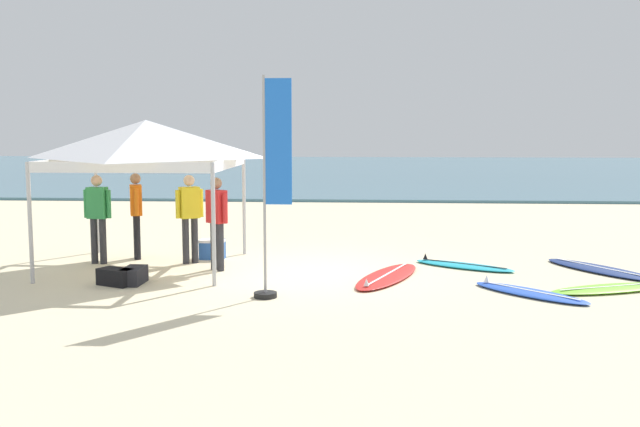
# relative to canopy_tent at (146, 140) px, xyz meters

# --- Properties ---
(ground_plane) EXTENTS (80.00, 80.00, 0.00)m
(ground_plane) POSITION_rel_canopy_tent_xyz_m (3.00, -0.33, -2.39)
(ground_plane) COLOR beige
(sea) EXTENTS (80.00, 36.00, 0.10)m
(sea) POSITION_rel_canopy_tent_xyz_m (3.00, 30.18, -2.34)
(sea) COLOR teal
(sea) RESTS_ON ground
(canopy_tent) EXTENTS (3.22, 3.22, 2.75)m
(canopy_tent) POSITION_rel_canopy_tent_xyz_m (0.00, 0.00, 0.00)
(canopy_tent) COLOR #B7B7BC
(canopy_tent) RESTS_ON ground
(surfboard_cyan) EXTENTS (1.96, 1.50, 0.19)m
(surfboard_cyan) POSITION_rel_canopy_tent_xyz_m (5.89, 0.34, -2.35)
(surfboard_cyan) COLOR #23B2CC
(surfboard_cyan) RESTS_ON ground
(surfboard_blue) EXTENTS (1.82, 1.85, 0.19)m
(surfboard_blue) POSITION_rel_canopy_tent_xyz_m (6.63, -1.91, -2.35)
(surfboard_blue) COLOR blue
(surfboard_blue) RESTS_ON ground
(surfboard_navy) EXTENTS (1.89, 2.44, 0.19)m
(surfboard_navy) POSITION_rel_canopy_tent_xyz_m (8.35, 0.10, -2.35)
(surfboard_navy) COLOR navy
(surfboard_navy) RESTS_ON ground
(surfboard_red) EXTENTS (1.53, 2.62, 0.19)m
(surfboard_red) POSITION_rel_canopy_tent_xyz_m (4.43, -0.76, -2.35)
(surfboard_red) COLOR red
(surfboard_red) RESTS_ON ground
(surfboard_lime) EXTENTS (2.30, 1.37, 0.19)m
(surfboard_lime) POSITION_rel_canopy_tent_xyz_m (8.01, -1.52, -2.35)
(surfboard_lime) COLOR #7AD12D
(surfboard_lime) RESTS_ON ground
(person_green) EXTENTS (0.55, 0.26, 1.71)m
(person_green) POSITION_rel_canopy_tent_xyz_m (-1.07, 0.30, -1.40)
(person_green) COLOR #2D2D33
(person_green) RESTS_ON ground
(person_yellow) EXTENTS (0.48, 0.38, 1.71)m
(person_yellow) POSITION_rel_canopy_tent_xyz_m (0.68, 0.45, -1.40)
(person_yellow) COLOR #2D2D33
(person_yellow) RESTS_ON ground
(person_orange) EXTENTS (0.33, 0.52, 1.71)m
(person_orange) POSITION_rel_canopy_tent_xyz_m (-0.50, 0.86, -1.40)
(person_orange) COLOR black
(person_orange) RESTS_ON ground
(person_red) EXTENTS (0.45, 0.40, 1.71)m
(person_red) POSITION_rel_canopy_tent_xyz_m (1.34, -0.22, -1.40)
(person_red) COLOR #2D2D33
(person_red) RESTS_ON ground
(banner_flag) EXTENTS (0.60, 0.36, 3.40)m
(banner_flag) POSITION_rel_canopy_tent_xyz_m (2.62, -2.34, -0.81)
(banner_flag) COLOR #99999E
(banner_flag) RESTS_ON ground
(gear_bag_near_tent) EXTENTS (0.34, 0.61, 0.28)m
(gear_bag_near_tent) POSITION_rel_canopy_tent_xyz_m (0.16, -1.49, -2.25)
(gear_bag_near_tent) COLOR #232328
(gear_bag_near_tent) RESTS_ON ground
(gear_bag_by_pole) EXTENTS (0.68, 0.55, 0.28)m
(gear_bag_by_pole) POSITION_rel_canopy_tent_xyz_m (-0.10, -1.61, -2.25)
(gear_bag_by_pole) COLOR black
(gear_bag_by_pole) RESTS_ON ground
(cooler_box) EXTENTS (0.50, 0.36, 0.39)m
(cooler_box) POSITION_rel_canopy_tent_xyz_m (1.00, 0.96, -2.19)
(cooler_box) COLOR #2D60B7
(cooler_box) RESTS_ON ground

